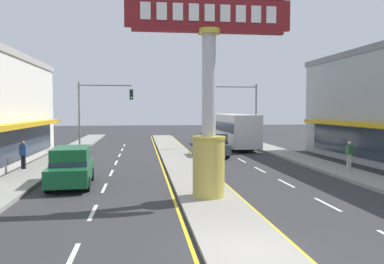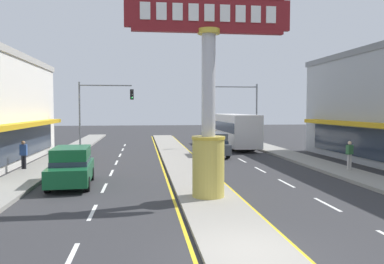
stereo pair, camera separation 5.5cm
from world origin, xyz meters
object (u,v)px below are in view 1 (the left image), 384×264
(traffic_light_right_side, at_px, (238,104))
(pedestrian_far_side, at_px, (349,153))
(district_sign, at_px, (209,104))
(traffic_light_left_side, at_px, (99,104))
(bus_far_right_lane, at_px, (233,128))
(suv_near_right_lane, at_px, (213,144))
(pedestrian_near_kerb, at_px, (23,153))
(suv_near_left_lane, at_px, (71,166))

(traffic_light_right_side, bearing_deg, pedestrian_far_side, -78.30)
(district_sign, xyz_separation_m, traffic_light_right_side, (6.49, 20.40, 0.24))
(district_sign, relative_size, traffic_light_left_side, 1.34)
(traffic_light_left_side, relative_size, traffic_light_right_side, 1.00)
(traffic_light_left_side, height_order, bus_far_right_lane, traffic_light_left_side)
(suv_near_right_lane, relative_size, bus_far_right_lane, 0.41)
(bus_far_right_lane, relative_size, pedestrian_near_kerb, 6.61)
(pedestrian_near_kerb, distance_m, pedestrian_far_side, 19.54)
(bus_far_right_lane, bearing_deg, suv_near_left_lane, -125.20)
(traffic_light_left_side, relative_size, pedestrian_far_side, 3.65)
(traffic_light_right_side, height_order, suv_near_left_lane, traffic_light_right_side)
(traffic_light_left_side, bearing_deg, suv_near_right_lane, -28.67)
(district_sign, bearing_deg, suv_near_right_lane, 78.63)
(pedestrian_near_kerb, bearing_deg, traffic_light_right_side, 36.20)
(traffic_light_right_side, relative_size, suv_near_right_lane, 1.34)
(district_sign, bearing_deg, pedestrian_far_side, 31.03)
(suv_near_right_lane, distance_m, suv_near_left_lane, 14.04)
(traffic_light_left_side, xyz_separation_m, bus_far_right_lane, (12.69, 1.78, -2.38))
(traffic_light_left_side, bearing_deg, traffic_light_right_side, 3.65)
(district_sign, height_order, traffic_light_left_side, district_sign)
(district_sign, relative_size, pedestrian_near_kerb, 4.90)
(bus_far_right_lane, relative_size, pedestrian_far_side, 6.60)
(suv_near_left_lane, bearing_deg, pedestrian_near_kerb, 127.59)
(district_sign, bearing_deg, suv_near_left_lane, 148.80)
(district_sign, height_order, pedestrian_far_side, district_sign)
(pedestrian_near_kerb, bearing_deg, pedestrian_far_side, -8.03)
(traffic_light_left_side, bearing_deg, district_sign, -71.66)
(suv_near_right_lane, xyz_separation_m, bus_far_right_lane, (3.30, 6.92, 0.88))
(district_sign, distance_m, pedestrian_near_kerb, 13.28)
(district_sign, bearing_deg, traffic_light_right_side, 72.36)
(bus_far_right_lane, xyz_separation_m, pedestrian_near_kerb, (-16.03, -12.89, -0.73))
(traffic_light_right_side, xyz_separation_m, suv_near_left_lane, (-12.70, -16.64, -3.26))
(bus_far_right_lane, height_order, pedestrian_far_side, bus_far_right_lane)
(traffic_light_right_side, xyz_separation_m, suv_near_right_lane, (-3.58, -5.96, -3.26))
(traffic_light_left_side, xyz_separation_m, traffic_light_right_side, (12.98, 0.83, 0.00))
(suv_near_right_lane, xyz_separation_m, pedestrian_far_side, (6.62, -8.71, 0.16))
(district_sign, relative_size, suv_near_left_lane, 1.76)
(traffic_light_left_side, xyz_separation_m, suv_near_left_lane, (0.28, -15.81, -3.26))
(district_sign, xyz_separation_m, pedestrian_near_kerb, (-9.83, 8.46, -2.87))
(suv_near_right_lane, height_order, bus_far_right_lane, bus_far_right_lane)
(traffic_light_left_side, xyz_separation_m, suv_near_right_lane, (9.39, -5.14, -3.26))
(suv_near_left_lane, xyz_separation_m, pedestrian_near_kerb, (-3.62, 4.70, 0.15))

